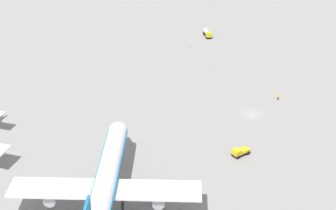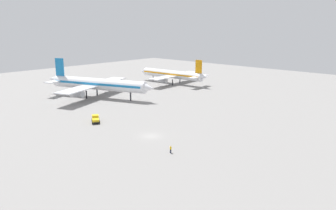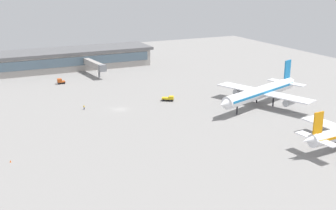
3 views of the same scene
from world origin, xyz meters
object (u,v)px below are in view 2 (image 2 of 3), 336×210
at_px(airplane_at_gate, 97,84).
at_px(pushback_tractor, 96,119).
at_px(airplane_taxiing, 173,74).
at_px(ground_crew_worker, 171,149).

distance_m(airplane_at_gate, pushback_tractor, 34.48).
height_order(airplane_at_gate, airplane_taxiing, airplane_at_gate).
height_order(pushback_tractor, ground_crew_worker, pushback_tractor).
relative_size(airplane_at_gate, pushback_tractor, 9.75).
relative_size(airplane_taxiing, ground_crew_worker, 24.03).
bearing_deg(airplane_taxiing, airplane_at_gate, 84.86).
distance_m(airplane_at_gate, ground_crew_worker, 63.89).
bearing_deg(ground_crew_worker, pushback_tractor, -12.86).
height_order(airplane_at_gate, ground_crew_worker, airplane_at_gate).
bearing_deg(airplane_taxiing, ground_crew_worker, 127.17).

